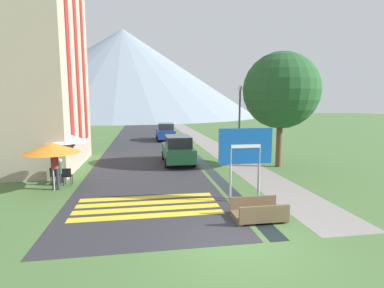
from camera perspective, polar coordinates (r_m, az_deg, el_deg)
name	(u,v)px	position (r m, az deg, el deg)	size (l,w,h in m)	color
ground_plane	(172,145)	(27.97, -3.88, -0.25)	(160.00, 160.00, 0.00)	#476B38
road	(144,135)	(37.77, -9.11, 1.79)	(6.40, 60.00, 0.01)	#2D2D33
footpath	(192,134)	(38.28, 0.06, 1.96)	(2.20, 60.00, 0.01)	gray
drainage_channel	(174,134)	(37.96, -3.51, 1.90)	(0.60, 60.00, 0.00)	black
crosswalk_marking	(148,206)	(11.87, -8.46, -11.56)	(5.44, 2.54, 0.01)	yellow
mountain_distant	(124,73)	(92.68, -12.85, 13.01)	(77.41, 77.41, 25.11)	gray
hotel_building	(25,58)	(20.88, -29.16, 14.05)	(6.27, 8.11, 12.19)	tan
road_sign	(245,152)	(12.04, 10.14, -1.56)	(2.18, 0.11, 2.95)	#9E9EA3
footbridge	(258,213)	(10.66, 12.53, -12.69)	(1.70, 1.10, 0.65)	brown
parked_car_near	(178,150)	(19.53, -2.72, -1.06)	(1.89, 4.33, 1.82)	#28663D
parked_car_far	(166,132)	(31.69, -5.07, 2.35)	(1.89, 4.16, 1.82)	navy
cafe_chair_near_right	(55,174)	(15.94, -24.66, -5.27)	(0.40, 0.40, 0.85)	black
cafe_chair_near_left	(67,175)	(15.55, -22.67, -5.47)	(0.40, 0.40, 0.85)	black
cafe_chair_far_left	(68,164)	(18.18, -22.49, -3.60)	(0.40, 0.40, 0.85)	black
cafe_umbrella_front_orange	(52,148)	(14.70, -25.16, -0.63)	(2.44, 2.44, 2.19)	#B7B2A8
cafe_umbrella_middle_white	(65,137)	(17.25, -23.08, 1.15)	(2.37, 2.37, 2.36)	#B7B2A8
person_standing_terrace	(55,167)	(14.87, -24.66, -4.09)	(0.32, 0.32, 1.78)	#282833
person_seated_near	(60,169)	(16.24, -23.79, -4.41)	(0.32, 0.32, 1.21)	#282833
streetlamp	(239,118)	(19.19, 9.03, 4.90)	(0.28, 0.28, 5.00)	#515156
tree_by_path	(281,91)	(19.04, 16.61, 9.73)	(4.58, 4.58, 6.96)	brown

